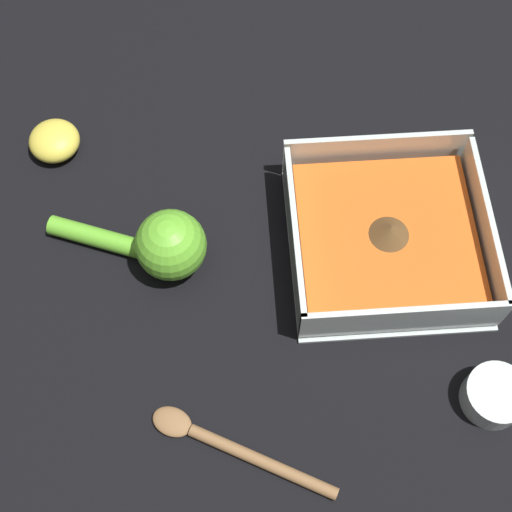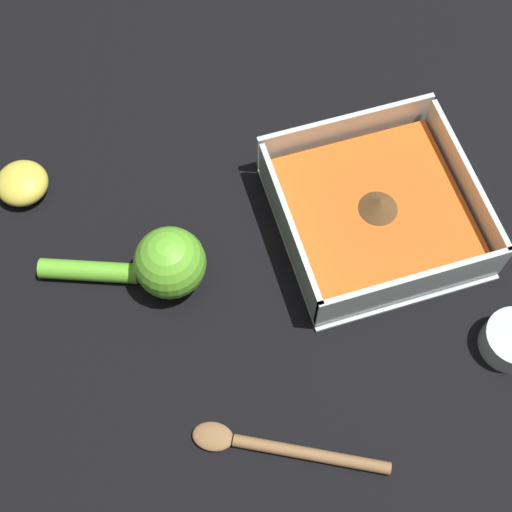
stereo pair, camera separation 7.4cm
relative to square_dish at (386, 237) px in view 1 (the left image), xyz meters
name	(u,v)px [view 1 (the left image)]	position (x,y,z in m)	size (l,w,h in m)	color
ground_plane	(379,248)	(-0.01, 0.00, -0.02)	(4.00, 4.00, 0.00)	black
square_dish	(386,237)	(0.00, 0.00, 0.00)	(0.21, 0.21, 0.06)	silver
spice_bowl	(494,396)	(0.08, -0.18, -0.01)	(0.06, 0.06, 0.03)	silver
lemon_squeezer	(163,246)	(-0.24, 0.00, 0.02)	(0.17, 0.10, 0.07)	#6BC633
lemon_half	(54,141)	(-0.36, 0.15, 0.00)	(0.06, 0.06, 0.03)	#EFDB4C
wooden_spoon	(231,448)	(-0.18, -0.21, -0.01)	(0.18, 0.10, 0.01)	olive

